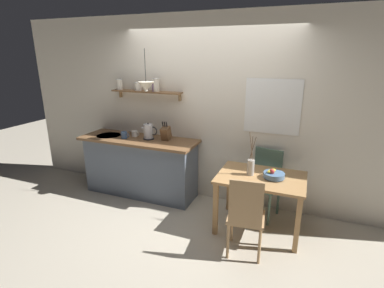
% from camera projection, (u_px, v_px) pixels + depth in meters
% --- Properties ---
extents(ground_plane, '(14.00, 14.00, 0.00)m').
position_uv_depth(ground_plane, '(192.00, 214.00, 4.08)').
color(ground_plane, '#BCB29E').
extents(back_wall, '(6.80, 0.11, 2.70)m').
position_uv_depth(back_wall, '(222.00, 112.00, 4.18)').
color(back_wall, silver).
rests_on(back_wall, ground_plane).
extents(kitchen_counter, '(1.83, 0.63, 0.92)m').
position_uv_depth(kitchen_counter, '(141.00, 166.00, 4.57)').
color(kitchen_counter, slate).
rests_on(kitchen_counter, ground_plane).
extents(wall_shelf, '(1.13, 0.20, 0.32)m').
position_uv_depth(wall_shelf, '(144.00, 88.00, 4.37)').
color(wall_shelf, brown).
extents(dining_table, '(1.05, 0.75, 0.72)m').
position_uv_depth(dining_table, '(261.00, 184.00, 3.58)').
color(dining_table, tan).
rests_on(dining_table, ground_plane).
extents(dining_chair_near, '(0.44, 0.43, 0.95)m').
position_uv_depth(dining_chair_near, '(246.00, 214.00, 3.09)').
color(dining_chair_near, tan).
rests_on(dining_chair_near, ground_plane).
extents(dining_chair_far, '(0.52, 0.50, 0.92)m').
position_uv_depth(dining_chair_far, '(264.00, 179.00, 3.97)').
color(dining_chair_far, '#4C6B5B').
rests_on(dining_chair_far, ground_plane).
extents(fruit_bowl, '(0.25, 0.25, 0.13)m').
position_uv_depth(fruit_bowl, '(274.00, 175.00, 3.48)').
color(fruit_bowl, '#51759E').
rests_on(fruit_bowl, dining_table).
extents(twig_vase, '(0.09, 0.09, 0.54)m').
position_uv_depth(twig_vase, '(251.00, 167.00, 3.57)').
color(twig_vase, '#B7B2A8').
rests_on(twig_vase, dining_table).
extents(electric_kettle, '(0.26, 0.17, 0.25)m').
position_uv_depth(electric_kettle, '(149.00, 132.00, 4.35)').
color(electric_kettle, black).
rests_on(electric_kettle, kitchen_counter).
extents(knife_block, '(0.11, 0.18, 0.29)m').
position_uv_depth(knife_block, '(166.00, 133.00, 4.30)').
color(knife_block, brown).
rests_on(knife_block, kitchen_counter).
extents(coffee_mug_by_sink, '(0.14, 0.09, 0.10)m').
position_uv_depth(coffee_mug_by_sink, '(124.00, 135.00, 4.41)').
color(coffee_mug_by_sink, '#3D5B89').
rests_on(coffee_mug_by_sink, kitchen_counter).
extents(coffee_mug_spare, '(0.13, 0.09, 0.09)m').
position_uv_depth(coffee_mug_spare, '(135.00, 134.00, 4.52)').
color(coffee_mug_spare, white).
rests_on(coffee_mug_spare, kitchen_counter).
extents(pendant_lamp, '(0.23, 0.23, 0.58)m').
position_uv_depth(pendant_lamp, '(146.00, 87.00, 4.04)').
color(pendant_lamp, black).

